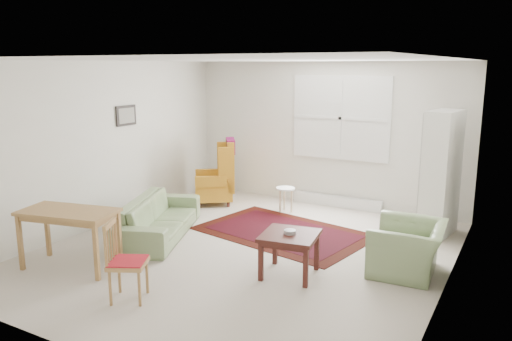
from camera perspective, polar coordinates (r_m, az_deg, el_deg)
The scene contains 10 objects.
room at distance 6.55m, azimuth -0.23°, elevation 1.61°, with size 5.04×5.54×2.51m.
rug at distance 7.47m, azimuth 3.12°, elevation -6.99°, with size 2.44×1.57×0.02m, color black, non-canonical shape.
sofa at distance 7.33m, azimuth -11.03°, elevation -4.50°, with size 1.90×0.74×0.77m, color #73895B.
armchair at distance 6.24m, azimuth 16.96°, elevation -7.95°, with size 0.93×0.82×0.73m, color #73895B.
wingback_chair at distance 8.87m, azimuth -4.89°, elevation -0.12°, with size 0.68×0.71×1.17m, color orange, non-canonical shape.
coffee_table at distance 5.95m, azimuth 3.85°, elevation -9.53°, with size 0.63×0.63×0.52m, color #401813, non-canonical shape.
stool at distance 8.44m, azimuth 3.38°, elevation -3.32°, with size 0.32×0.32×0.42m, color white, non-canonical shape.
cabinet at distance 7.64m, azimuth 20.42°, elevation -0.33°, with size 0.38×0.73×1.81m, color silver, non-canonical shape.
desk at distance 6.51m, azimuth -20.47°, elevation -7.35°, with size 1.15×0.57×0.73m, color olive, non-canonical shape.
desk_chair at distance 5.46m, azimuth -14.44°, elevation -9.99°, with size 0.37×0.37×0.86m, color olive, non-canonical shape.
Camera 1 is at (3.19, -5.40, 2.43)m, focal length 35.00 mm.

